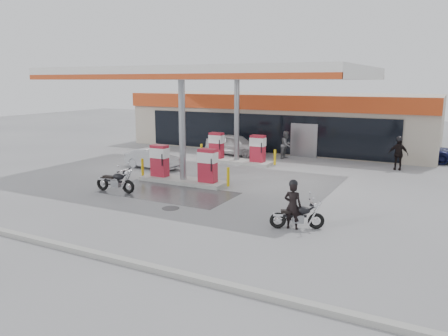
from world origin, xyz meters
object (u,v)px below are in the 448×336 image
object	(u,v)px
pump_island_far	(237,151)
main_motorcycle	(298,217)
parked_motorcycle	(116,182)
hatchback_silver	(153,159)
parked_car_left	(219,137)
biker_main	(293,206)
attendant	(286,145)
pump_island_near	(183,168)
biker_walking	(398,154)
sedan_white	(235,144)
parked_car_right	(422,151)

from	to	relation	value
pump_island_far	main_motorcycle	bearing A→B (deg)	-54.16
parked_motorcycle	hatchback_silver	xyz separation A→B (m)	(-1.83, 5.19, 0.10)
pump_island_far	parked_car_left	world-z (taller)	pump_island_far
pump_island_far	parked_motorcycle	xyz separation A→B (m)	(-1.66, -8.99, -0.24)
biker_main	attendant	size ratio (longest dim) A/B	0.90
hatchback_silver	attendant	bearing A→B (deg)	-35.16
pump_island_near	hatchback_silver	bearing A→B (deg)	147.76
pump_island_near	biker_walking	size ratio (longest dim) A/B	2.87
biker_main	sedan_white	distance (m)	15.18
pump_island_near	pump_island_far	size ratio (longest dim) A/B	1.00
biker_main	parked_car_right	world-z (taller)	biker_main
parked_motorcycle	sedan_white	bearing A→B (deg)	84.99
parked_motorcycle	attendant	bearing A→B (deg)	68.30
pump_island_far	pump_island_near	bearing A→B (deg)	-90.00
pump_island_near	sedan_white	bearing A→B (deg)	99.21
parked_car_right	parked_car_left	bearing A→B (deg)	93.21
main_motorcycle	sedan_white	distance (m)	15.21
pump_island_far	biker_main	world-z (taller)	pump_island_far
parked_motorcycle	main_motorcycle	bearing A→B (deg)	-9.99
pump_island_near	main_motorcycle	xyz separation A→B (m)	(7.21, -3.98, -0.29)
pump_island_near	parked_motorcycle	world-z (taller)	pump_island_near
pump_island_far	attendant	xyz separation A→B (m)	(2.18, 2.80, 0.19)
biker_main	parked_car_left	world-z (taller)	biker_main
attendant	parked_car_right	xyz separation A→B (m)	(7.82, 3.20, -0.29)
pump_island_near	biker_walking	bearing A→B (deg)	42.70
pump_island_near	parked_car_left	xyz separation A→B (m)	(-4.50, 12.00, -0.03)
parked_motorcycle	biker_walking	bearing A→B (deg)	43.00
biker_main	parked_motorcycle	world-z (taller)	biker_main
sedan_white	attendant	size ratio (longest dim) A/B	2.32
pump_island_near	parked_car_right	xyz separation A→B (m)	(10.00, 12.00, -0.10)
sedan_white	hatchback_silver	bearing A→B (deg)	168.87
attendant	pump_island_far	bearing A→B (deg)	151.05
main_motorcycle	parked_car_left	bearing A→B (deg)	101.26
pump_island_near	parked_motorcycle	bearing A→B (deg)	-119.05
hatchback_silver	parked_car_right	size ratio (longest dim) A/B	0.79
main_motorcycle	biker_walking	size ratio (longest dim) A/B	0.97
parked_motorcycle	biker_walking	distance (m)	15.54
main_motorcycle	sedan_white	world-z (taller)	sedan_white
main_motorcycle	biker_main	bearing A→B (deg)	-178.93
pump_island_near	main_motorcycle	size ratio (longest dim) A/B	2.95
sedan_white	biker_walking	bearing A→B (deg)	-84.33
parked_car_left	biker_walking	xyz separation A→B (m)	(13.50, -3.70, 0.22)
pump_island_far	hatchback_silver	xyz separation A→B (m)	(-3.49, -3.80, -0.15)
sedan_white	pump_island_near	bearing A→B (deg)	-163.67
parked_car_right	biker_walking	distance (m)	3.84
biker_main	attendant	xyz separation A→B (m)	(-4.86, 12.86, 0.09)
sedan_white	hatchback_silver	xyz separation A→B (m)	(-2.10, -6.37, -0.14)
hatchback_silver	main_motorcycle	bearing A→B (deg)	-114.53
pump_island_near	attendant	world-z (taller)	attendant
attendant	parked_car_right	bearing A→B (deg)	-58.80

